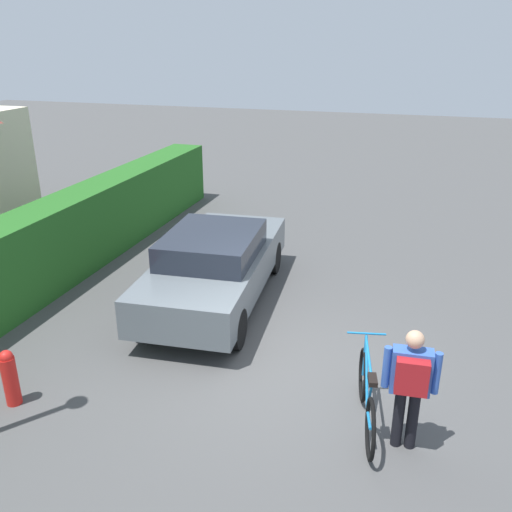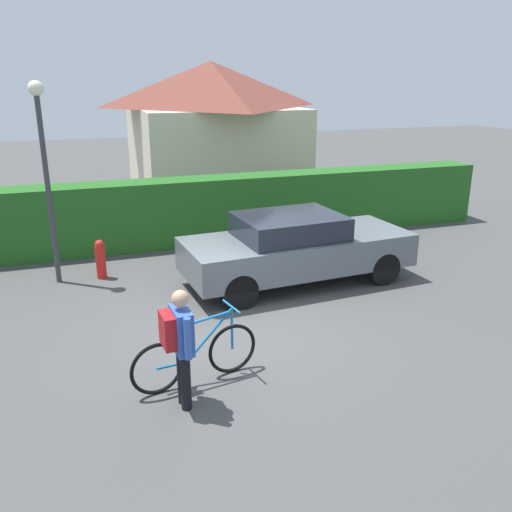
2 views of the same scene
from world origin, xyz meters
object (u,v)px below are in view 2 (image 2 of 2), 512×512
object	(u,v)px
person_rider	(179,339)
street_lamp	(44,155)
parked_car_near	(296,247)
bicycle	(196,356)
fire_hydrant	(101,259)

from	to	relation	value
person_rider	street_lamp	world-z (taller)	street_lamp
person_rider	parked_car_near	bearing A→B (deg)	49.53
parked_car_near	bicycle	size ratio (longest dim) A/B	2.57
parked_car_near	street_lamp	size ratio (longest dim) A/B	1.19
fire_hydrant	street_lamp	bearing A→B (deg)	176.57
person_rider	fire_hydrant	size ratio (longest dim) A/B	1.93
bicycle	person_rider	bearing A→B (deg)	-121.38
street_lamp	bicycle	bearing A→B (deg)	-68.78
bicycle	street_lamp	bearing A→B (deg)	111.22
street_lamp	fire_hydrant	distance (m)	2.28
street_lamp	person_rider	bearing A→B (deg)	-73.67
parked_car_near	person_rider	world-z (taller)	person_rider
bicycle	street_lamp	size ratio (longest dim) A/B	0.46
bicycle	person_rider	xyz separation A→B (m)	(-0.30, -0.48, 0.54)
fire_hydrant	person_rider	bearing A→B (deg)	-82.60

